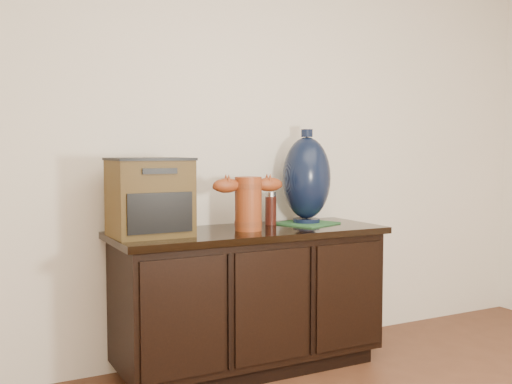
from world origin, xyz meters
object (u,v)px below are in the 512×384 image
lamp_base (307,178)px  tv_radio (150,197)px  spray_can (271,208)px  sideboard (249,298)px  terracotta_vessel (248,200)px

lamp_base → tv_radio: bearing=-176.5°
tv_radio → spray_can: tv_radio is taller
sideboard → terracotta_vessel: bearing=-124.0°
terracotta_vessel → sideboard: bearing=59.1°
terracotta_vessel → tv_radio: (-0.51, 0.04, 0.03)m
sideboard → spray_can: bearing=32.8°
tv_radio → spray_can: size_ratio=2.09×
sideboard → terracotta_vessel: (-0.03, -0.04, 0.53)m
sideboard → spray_can: size_ratio=7.91×
lamp_base → spray_can: (-0.19, 0.07, -0.17)m
tv_radio → lamp_base: lamp_base is taller
terracotta_vessel → lamp_base: bearing=16.6°
terracotta_vessel → spray_can: size_ratio=2.14×
lamp_base → spray_can: 0.27m
tv_radio → sideboard: bearing=-1.8°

